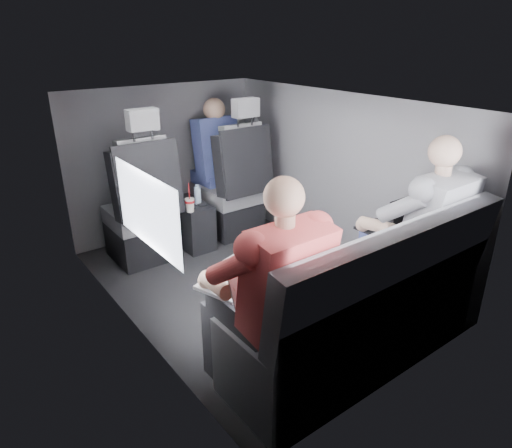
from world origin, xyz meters
TOP-DOWN VIEW (x-y plane):
  - floor at (0.00, 0.00)m, footprint 2.60×2.60m
  - ceiling at (0.00, 0.00)m, footprint 2.60×2.60m
  - panel_left at (-0.90, 0.00)m, footprint 0.02×2.60m
  - panel_right at (0.90, 0.00)m, footprint 0.02×2.60m
  - panel_front at (0.00, 1.30)m, footprint 1.80×0.02m
  - panel_back at (0.00, -1.30)m, footprint 1.80×0.02m
  - side_window at (-0.88, -0.30)m, footprint 0.02×0.75m
  - seatbelt at (0.45, 0.67)m, footprint 0.35×0.11m
  - front_seat_left at (-0.45, 0.84)m, footprint 0.52×0.58m
  - front_seat_right at (0.45, 0.84)m, footprint 0.52×0.58m
  - center_console at (0.00, 0.88)m, footprint 0.24×0.48m
  - rear_bench at (0.00, -1.06)m, footprint 1.60×0.57m
  - soda_cup at (-0.10, 0.69)m, footprint 0.08×0.08m
  - water_bottle at (0.05, 0.81)m, footprint 0.06×0.06m
  - laptop_white at (-0.63, -0.79)m, footprint 0.40×0.41m
  - laptop_black at (0.57, -0.81)m, footprint 0.37×0.33m
  - passenger_rear_left at (-0.59, -0.97)m, footprint 0.50×0.62m
  - passenger_rear_right at (0.57, -0.97)m, footprint 0.51×0.63m
  - passenger_front_right at (0.42, 1.10)m, footprint 0.40×0.40m

SIDE VIEW (x-z plane):
  - floor at x=0.00m, z-range 0.00..0.00m
  - center_console at x=0.00m, z-range 0.00..0.41m
  - rear_bench at x=0.00m, z-range -0.15..0.77m
  - front_seat_left at x=-0.45m, z-range -0.23..1.03m
  - front_seat_right at x=0.45m, z-range -0.23..1.03m
  - soda_cup at x=-0.10m, z-range 0.34..0.58m
  - water_bottle at x=0.05m, z-range 0.39..0.56m
  - passenger_rear_left at x=-0.59m, z-range 0.02..1.24m
  - laptop_white at x=-0.63m, z-range 0.51..0.76m
  - passenger_rear_right at x=0.57m, z-range 0.01..1.26m
  - laptop_black at x=0.57m, z-range 0.51..0.77m
  - panel_left at x=-0.90m, z-range 0.00..1.35m
  - panel_right at x=0.90m, z-range 0.00..1.35m
  - panel_front at x=0.00m, z-range 0.00..1.35m
  - panel_back at x=0.00m, z-range 0.00..1.35m
  - passenger_front_right at x=0.42m, z-range 0.35..1.15m
  - seatbelt at x=0.45m, z-range 0.50..1.10m
  - side_window at x=-0.88m, z-range 0.69..1.11m
  - ceiling at x=0.00m, z-range 1.35..1.35m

